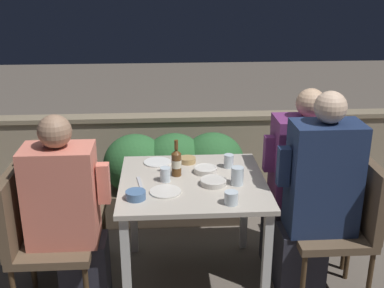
% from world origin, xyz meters
% --- Properties ---
extents(ground_plane, '(16.00, 16.00, 0.00)m').
position_xyz_m(ground_plane, '(0.00, 0.00, 0.00)').
color(ground_plane, '#665B51').
extents(parapet_wall, '(9.00, 0.18, 0.75)m').
position_xyz_m(parapet_wall, '(0.00, 1.41, 0.38)').
color(parapet_wall, gray).
rests_on(parapet_wall, ground_plane).
extents(dining_table, '(0.91, 0.88, 0.74)m').
position_xyz_m(dining_table, '(0.00, 0.00, 0.64)').
color(dining_table, '#BCB2A3').
rests_on(dining_table, ground_plane).
extents(planter_hedge, '(1.15, 0.47, 0.74)m').
position_xyz_m(planter_hedge, '(-0.09, 0.88, 0.41)').
color(planter_hedge, brown).
rests_on(planter_hedge, ground_plane).
extents(chair_left_near, '(0.48, 0.47, 0.90)m').
position_xyz_m(chair_left_near, '(-0.95, -0.18, 0.53)').
color(chair_left_near, brown).
rests_on(chair_left_near, ground_plane).
extents(person_coral_top, '(0.49, 0.26, 1.24)m').
position_xyz_m(person_coral_top, '(-0.75, -0.18, 0.62)').
color(person_coral_top, '#282833').
rests_on(person_coral_top, ground_plane).
extents(chair_left_far, '(0.48, 0.47, 0.90)m').
position_xyz_m(chair_left_far, '(-0.94, 0.16, 0.53)').
color(chair_left_far, brown).
rests_on(chair_left_far, ground_plane).
extents(chair_right_near, '(0.48, 0.47, 0.90)m').
position_xyz_m(chair_right_near, '(0.96, -0.15, 0.53)').
color(chair_right_near, brown).
rests_on(chair_right_near, ground_plane).
extents(person_navy_jumper, '(0.49, 0.26, 1.34)m').
position_xyz_m(person_navy_jumper, '(0.75, -0.15, 0.67)').
color(person_navy_jumper, '#282833').
rests_on(person_navy_jumper, ground_plane).
extents(chair_right_far, '(0.48, 0.47, 0.90)m').
position_xyz_m(chair_right_far, '(0.94, 0.16, 0.53)').
color(chair_right_far, brown).
rests_on(chair_right_far, ground_plane).
extents(person_purple_stripe, '(0.51, 0.26, 1.28)m').
position_xyz_m(person_purple_stripe, '(0.73, 0.16, 0.64)').
color(person_purple_stripe, '#282833').
rests_on(person_purple_stripe, ground_plane).
extents(beer_bottle, '(0.06, 0.06, 0.24)m').
position_xyz_m(beer_bottle, '(-0.10, 0.09, 0.83)').
color(beer_bottle, brown).
rests_on(beer_bottle, dining_table).
extents(plate_0, '(0.19, 0.19, 0.01)m').
position_xyz_m(plate_0, '(-0.17, -0.16, 0.74)').
color(plate_0, silver).
rests_on(plate_0, dining_table).
extents(plate_1, '(0.19, 0.19, 0.01)m').
position_xyz_m(plate_1, '(-0.22, 0.30, 0.74)').
color(plate_1, white).
rests_on(plate_1, dining_table).
extents(bowl_0, '(0.15, 0.15, 0.04)m').
position_xyz_m(bowl_0, '(0.09, 0.12, 0.76)').
color(bowl_0, silver).
rests_on(bowl_0, dining_table).
extents(bowl_1, '(0.11, 0.11, 0.04)m').
position_xyz_m(bowl_1, '(-0.02, 0.30, 0.76)').
color(bowl_1, tan).
rests_on(bowl_1, dining_table).
extents(bowl_2, '(0.16, 0.16, 0.04)m').
position_xyz_m(bowl_2, '(0.12, -0.07, 0.76)').
color(bowl_2, beige).
rests_on(bowl_2, dining_table).
extents(bowl_3, '(0.12, 0.12, 0.05)m').
position_xyz_m(bowl_3, '(-0.34, -0.23, 0.77)').
color(bowl_3, '#4C709E').
rests_on(bowl_3, dining_table).
extents(glass_cup_0, '(0.06, 0.06, 0.09)m').
position_xyz_m(glass_cup_0, '(0.25, 0.20, 0.79)').
color(glass_cup_0, silver).
rests_on(glass_cup_0, dining_table).
extents(glass_cup_1, '(0.07, 0.07, 0.09)m').
position_xyz_m(glass_cup_1, '(-0.17, -0.00, 0.79)').
color(glass_cup_1, silver).
rests_on(glass_cup_1, dining_table).
extents(glass_cup_2, '(0.08, 0.08, 0.08)m').
position_xyz_m(glass_cup_2, '(0.20, -0.33, 0.78)').
color(glass_cup_2, silver).
rests_on(glass_cup_2, dining_table).
extents(glass_cup_3, '(0.08, 0.08, 0.11)m').
position_xyz_m(glass_cup_3, '(0.27, -0.08, 0.80)').
color(glass_cup_3, silver).
rests_on(glass_cup_3, dining_table).
extents(fork_0, '(0.05, 0.17, 0.01)m').
position_xyz_m(fork_0, '(-0.33, -0.02, 0.74)').
color(fork_0, silver).
rests_on(fork_0, dining_table).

